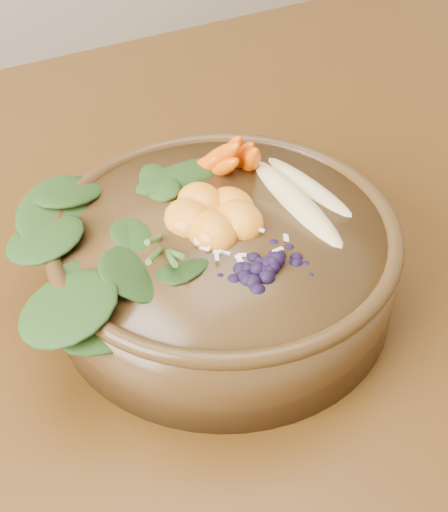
# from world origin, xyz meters

# --- Properties ---
(dining_table) EXTENTS (1.60, 0.90, 0.75)m
(dining_table) POSITION_xyz_m (0.00, 0.00, 0.66)
(dining_table) COLOR #331C0C
(dining_table) RESTS_ON ground
(stoneware_bowl) EXTENTS (0.33, 0.33, 0.08)m
(stoneware_bowl) POSITION_xyz_m (0.04, -0.12, 0.79)
(stoneware_bowl) COLOR #4A3115
(stoneware_bowl) RESTS_ON dining_table
(kale_heap) EXTENTS (0.22, 0.20, 0.05)m
(kale_heap) POSITION_xyz_m (-0.02, -0.06, 0.86)
(kale_heap) COLOR #224116
(kale_heap) RESTS_ON stoneware_bowl
(carrot_cluster) EXTENTS (0.07, 0.07, 0.09)m
(carrot_cluster) POSITION_xyz_m (0.09, -0.03, 0.88)
(carrot_cluster) COLOR #E45C02
(carrot_cluster) RESTS_ON stoneware_bowl
(banana_halves) EXTENTS (0.07, 0.18, 0.03)m
(banana_halves) POSITION_xyz_m (0.13, -0.10, 0.85)
(banana_halves) COLOR #E0CC84
(banana_halves) RESTS_ON stoneware_bowl
(mandarin_cluster) EXTENTS (0.10, 0.10, 0.03)m
(mandarin_cluster) POSITION_xyz_m (0.04, -0.10, 0.85)
(mandarin_cluster) COLOR orange
(mandarin_cluster) RESTS_ON stoneware_bowl
(blueberry_pile) EXTENTS (0.15, 0.12, 0.04)m
(blueberry_pile) POSITION_xyz_m (0.05, -0.18, 0.85)
(blueberry_pile) COLOR black
(blueberry_pile) RESTS_ON stoneware_bowl
(coconut_flakes) EXTENTS (0.10, 0.08, 0.01)m
(coconut_flakes) POSITION_xyz_m (0.04, -0.14, 0.84)
(coconut_flakes) COLOR white
(coconut_flakes) RESTS_ON stoneware_bowl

